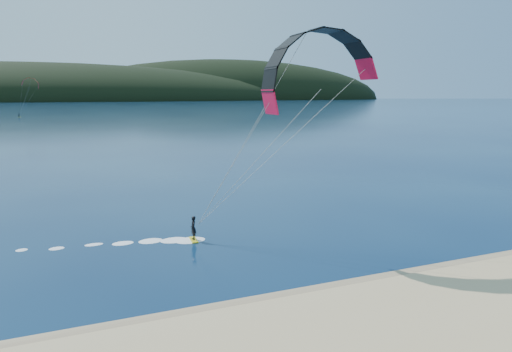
# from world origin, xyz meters

# --- Properties ---
(wet_sand) EXTENTS (220.00, 2.50, 0.10)m
(wet_sand) POSITION_xyz_m (0.00, 4.50, 0.05)
(wet_sand) COLOR #8D7252
(wet_sand) RESTS_ON ground
(headland) EXTENTS (1200.00, 310.00, 140.00)m
(headland) POSITION_xyz_m (0.63, 745.28, 0.00)
(headland) COLOR black
(headland) RESTS_ON ground
(kitesurfer_near) EXTENTS (22.21, 5.95, 13.05)m
(kitesurfer_near) POSITION_xyz_m (8.97, 12.13, 9.38)
(kitesurfer_near) COLOR gold
(kitesurfer_near) RESTS_ON ground
(kitesurfer_far) EXTENTS (9.76, 7.24, 15.20)m
(kitesurfer_far) POSITION_xyz_m (-21.26, 194.10, 12.71)
(kitesurfer_far) COLOR gold
(kitesurfer_far) RESTS_ON ground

